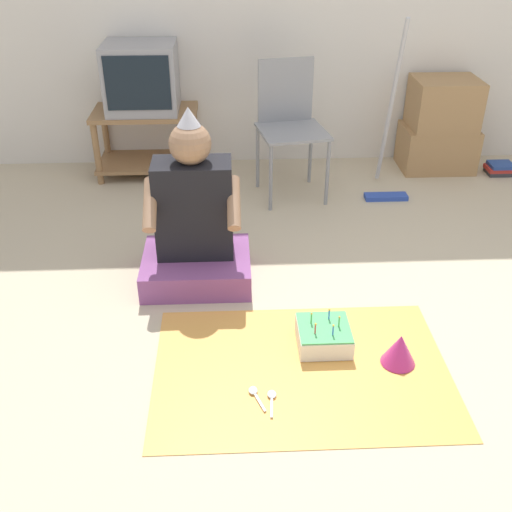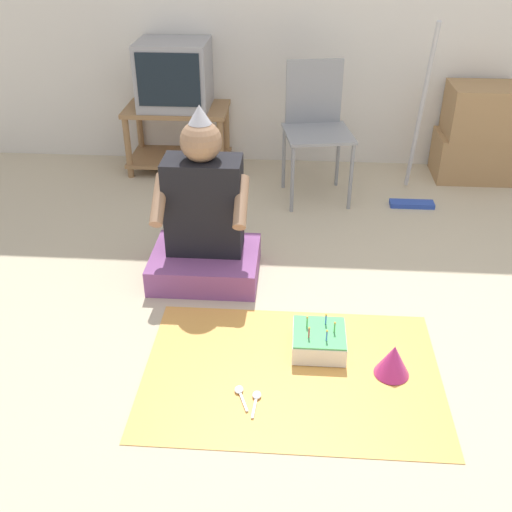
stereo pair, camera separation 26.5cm
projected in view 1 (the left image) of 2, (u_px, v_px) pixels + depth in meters
ground_plane at (386, 344)px, 2.68m from camera, size 16.00×16.00×0.00m
tv_stand at (147, 136)px, 4.20m from camera, size 0.71×0.42×0.46m
tv at (141, 78)px, 3.99m from camera, size 0.47×0.41×0.44m
folding_chair at (289, 119)px, 3.82m from camera, size 0.47×0.47×0.85m
cardboard_box_stack at (440, 126)px, 4.26m from camera, size 0.51×0.37×0.65m
dust_mop at (389, 149)px, 3.86m from camera, size 0.28×0.34×1.13m
book_pile at (499, 168)px, 4.30m from camera, size 0.19×0.14×0.08m
person_seated at (195, 226)px, 3.00m from camera, size 0.55×0.45×0.90m
party_cloth at (302, 369)px, 2.53m from camera, size 1.24×0.86×0.01m
birthday_cake at (324, 336)px, 2.65m from camera, size 0.23×0.23×0.15m
party_hat_blue at (400, 349)px, 2.53m from camera, size 0.15×0.15×0.14m
plastic_spoon_near at (255, 393)px, 2.40m from camera, size 0.07×0.14×0.01m
plastic_spoon_far at (272, 397)px, 2.38m from camera, size 0.04×0.15×0.01m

